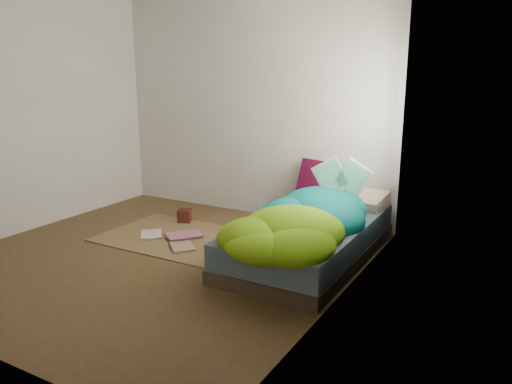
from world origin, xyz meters
TOP-DOWN VIEW (x-y plane):
  - ground at (0.00, 0.00)m, footprint 3.50×3.50m
  - room_walls at (0.01, 0.01)m, footprint 3.54×3.54m
  - bed at (1.22, 0.72)m, footprint 1.00×2.00m
  - duvet at (1.22, 0.50)m, footprint 0.96×1.84m
  - rug at (-0.15, 0.55)m, footprint 1.60×1.10m
  - pillow_floral at (1.40, 1.45)m, footprint 0.64×0.43m
  - pillow_magenta at (0.95, 1.51)m, footprint 0.43×0.24m
  - open_book at (1.38, 1.05)m, footprint 0.46×0.17m
  - wooden_box at (-0.44, 1.01)m, footprint 0.19×0.19m
  - floor_book_a at (-0.53, 0.38)m, footprint 0.35×0.36m
  - floor_book_b at (-0.23, 0.65)m, footprint 0.41×0.43m
  - floor_book_c at (-0.01, 0.23)m, footprint 0.35×0.35m

SIDE VIEW (x-z plane):
  - ground at x=0.00m, z-range 0.00..0.00m
  - rug at x=-0.15m, z-range 0.00..0.01m
  - floor_book_c at x=-0.01m, z-range 0.01..0.03m
  - floor_book_a at x=-0.53m, z-range 0.01..0.03m
  - floor_book_b at x=-0.23m, z-range 0.01..0.04m
  - wooden_box at x=-0.44m, z-range 0.01..0.15m
  - bed at x=1.22m, z-range 0.00..0.34m
  - pillow_floral at x=1.40m, z-range 0.34..0.48m
  - duvet at x=1.22m, z-range 0.34..0.68m
  - pillow_magenta at x=0.95m, z-range 0.34..0.76m
  - open_book at x=1.38m, z-range 0.68..0.95m
  - room_walls at x=0.01m, z-range 0.32..2.94m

